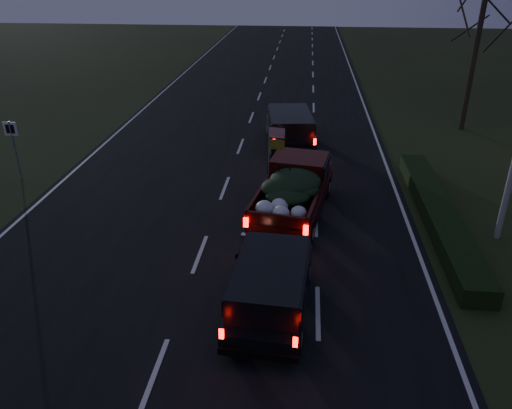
# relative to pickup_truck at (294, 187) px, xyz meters

# --- Properties ---
(ground) EXTENTS (120.00, 120.00, 0.00)m
(ground) POSITION_rel_pickup_truck_xyz_m (-2.79, -3.01, -1.05)
(ground) COLOR black
(ground) RESTS_ON ground
(road_asphalt) EXTENTS (14.00, 120.00, 0.02)m
(road_asphalt) POSITION_rel_pickup_truck_xyz_m (-2.79, -3.01, -1.04)
(road_asphalt) COLOR black
(road_asphalt) RESTS_ON ground
(hedge_row) EXTENTS (1.00, 10.00, 0.60)m
(hedge_row) POSITION_rel_pickup_truck_xyz_m (5.01, -0.01, -0.75)
(hedge_row) COLOR black
(hedge_row) RESTS_ON ground
(route_sign) EXTENTS (0.55, 0.08, 2.50)m
(route_sign) POSITION_rel_pickup_truck_xyz_m (-11.29, 1.99, 0.61)
(route_sign) COLOR gray
(route_sign) RESTS_ON ground
(bare_tree_far) EXTENTS (3.60, 3.60, 7.00)m
(bare_tree_far) POSITION_rel_pickup_truck_xyz_m (8.71, 10.99, 4.18)
(bare_tree_far) COLOR black
(bare_tree_far) RESTS_ON ground
(pickup_truck) EXTENTS (2.90, 5.62, 2.81)m
(pickup_truck) POSITION_rel_pickup_truck_xyz_m (0.00, 0.00, 0.00)
(pickup_truck) COLOR #3A0A07
(pickup_truck) RESTS_ON ground
(lead_suv) EXTENTS (2.59, 5.04, 1.39)m
(lead_suv) POSITION_rel_pickup_truck_xyz_m (-0.41, 7.23, -0.00)
(lead_suv) COLOR black
(lead_suv) RESTS_ON ground
(rear_suv) EXTENTS (2.07, 4.40, 1.23)m
(rear_suv) POSITION_rel_pickup_truck_xyz_m (-0.41, -5.64, -0.12)
(rear_suv) COLOR black
(rear_suv) RESTS_ON ground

